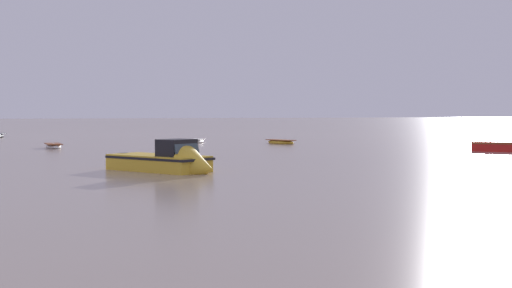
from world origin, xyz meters
name	(u,v)px	position (x,y,z in m)	size (l,w,h in m)	color
motorboat_moored_1	(172,164)	(-26.80, 30.56, 0.37)	(4.93, 6.79, 2.46)	gold
rowboat_moored_2	(281,142)	(-7.37, 55.85, 0.15)	(2.04, 3.67, 0.55)	gold
rowboat_moored_4	(53,146)	(-28.64, 56.85, 0.15)	(1.32, 3.54, 0.55)	white
rowboat_moored_5	(197,141)	(-14.05, 61.27, 0.15)	(2.89, 3.54, 0.55)	white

